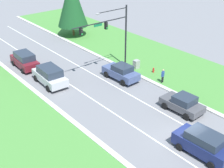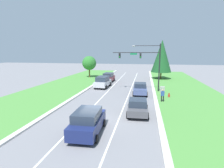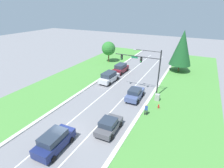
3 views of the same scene
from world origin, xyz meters
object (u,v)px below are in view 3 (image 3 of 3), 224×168
Objects in this scene: traffic_signal_mast at (146,65)px; burgundy_suv at (121,68)px; slate_blue_sedan at (135,94)px; fire_hydrant at (159,107)px; oak_near_left_tree at (109,49)px; navy_suv at (54,141)px; silver_suv at (109,77)px; pedestrian at (146,109)px; conifer_near_right_tree at (182,48)px; graphite_sedan at (109,125)px; utility_cabinet at (157,98)px.

traffic_signal_mast is 11.59m from burgundy_suv.
slate_blue_sedan is 4.33m from fire_hydrant.
traffic_signal_mast reaches higher than oak_near_left_tree.
navy_suv is 14.39m from slate_blue_sedan.
oak_near_left_tree reaches higher than fire_hydrant.
slate_blue_sedan is (7.07, -10.07, -0.09)m from burgundy_suv.
silver_suv is 18.35m from navy_suv.
traffic_signal_mast reaches higher than silver_suv.
conifer_near_right_tree reaches higher than pedestrian.
pedestrian reaches higher than graphite_sedan.
burgundy_suv is at bearing 95.50° from navy_suv.
oak_near_left_tree is at bearing 116.11° from graphite_sedan.
utility_cabinet is 2.34m from fire_hydrant.
silver_suv is at bearing 154.10° from fire_hydrant.
utility_cabinet is at bearing -14.44° from silver_suv.
fire_hydrant is 18.52m from conifer_near_right_tree.
utility_cabinet is 4.72m from pedestrian.
graphite_sedan is 5.99m from pedestrian.
navy_suv is 31.89m from conifer_near_right_tree.
burgundy_suv is 8.86m from oak_near_left_tree.
conifer_near_right_tree reaches higher than slate_blue_sedan.
slate_blue_sedan is (6.87, -4.15, -0.14)m from silver_suv.
oak_near_left_tree is (-17.34, 17.07, 3.30)m from fire_hydrant.
silver_suv is 3.00× the size of pedestrian.
silver_suv is 12.25m from fire_hydrant.
graphite_sedan is at bearing -93.26° from traffic_signal_mast.
navy_suv is at bearing 38.90° from pedestrian.
pedestrian is at bearing 54.43° from navy_suv.
graphite_sedan is 28.23m from oak_near_left_tree.
utility_cabinet is (3.37, 1.00, -0.34)m from slate_blue_sedan.
oak_near_left_tree is (-13.25, 24.77, 2.80)m from graphite_sedan.
navy_suv is 4.11× the size of utility_cabinet.
navy_suv is at bearing -77.29° from silver_suv.
fire_hydrant is (7.79, 12.73, -0.64)m from navy_suv.
slate_blue_sedan is at bearing -28.49° from silver_suv.
oak_near_left_tree is at bearing 138.11° from utility_cabinet.
oak_near_left_tree reaches higher than burgundy_suv.
navy_suv is 12.20m from pedestrian.
silver_suv is at bearing 146.98° from slate_blue_sedan.
silver_suv reaches higher than graphite_sedan.
navy_suv is at bearing -104.81° from traffic_signal_mast.
navy_suv is 0.87× the size of oak_near_left_tree.
traffic_signal_mast is 14.58m from conifer_near_right_tree.
silver_suv is 1.08× the size of navy_suv.
slate_blue_sedan reaches higher than fire_hydrant.
utility_cabinet is 0.12× the size of conifer_near_right_tree.
oak_near_left_tree is (-13.22, 15.88, 2.72)m from slate_blue_sedan.
burgundy_suv is at bearing -150.30° from conifer_near_right_tree.
conifer_near_right_tree is at bearing 75.24° from traffic_signal_mast.
traffic_signal_mast is at bearing -42.35° from burgundy_suv.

